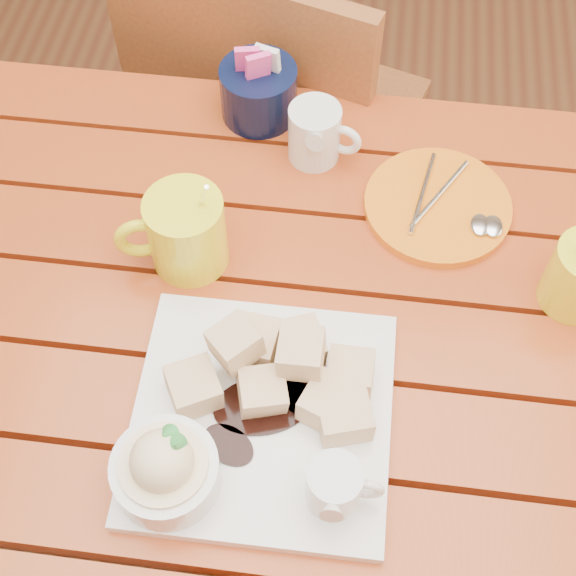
# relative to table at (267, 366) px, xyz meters

# --- Properties ---
(ground) EXTENTS (5.00, 5.00, 0.00)m
(ground) POSITION_rel_table_xyz_m (0.00, -0.00, -0.64)
(ground) COLOR brown
(ground) RESTS_ON ground
(table) EXTENTS (1.20, 0.79, 0.75)m
(table) POSITION_rel_table_xyz_m (0.00, 0.00, 0.00)
(table) COLOR #A32E15
(table) RESTS_ON ground
(dessert_plate) EXTENTS (0.28, 0.28, 0.11)m
(dessert_plate) POSITION_rel_table_xyz_m (-0.00, -0.14, 0.14)
(dessert_plate) COLOR white
(dessert_plate) RESTS_ON table
(coffee_mug_left) EXTENTS (0.13, 0.09, 0.16)m
(coffee_mug_left) POSITION_rel_table_xyz_m (-0.11, 0.08, 0.16)
(coffee_mug_left) COLOR yellow
(coffee_mug_left) RESTS_ON table
(cream_pitcher) EXTENTS (0.10, 0.08, 0.08)m
(cream_pitcher) POSITION_rel_table_xyz_m (0.03, 0.27, 0.15)
(cream_pitcher) COLOR white
(cream_pitcher) RESTS_ON table
(sugar_caddy) EXTENTS (0.11, 0.11, 0.12)m
(sugar_caddy) POSITION_rel_table_xyz_m (-0.06, 0.34, 0.15)
(sugar_caddy) COLOR black
(sugar_caddy) RESTS_ON table
(orange_saucer) EXTENTS (0.19, 0.19, 0.02)m
(orange_saucer) POSITION_rel_table_xyz_m (0.20, 0.20, 0.11)
(orange_saucer) COLOR orange
(orange_saucer) RESTS_ON table
(chair_far) EXTENTS (0.53, 0.53, 0.89)m
(chair_far) POSITION_rel_table_xyz_m (-0.07, 0.55, -0.14)
(chair_far) COLOR brown
(chair_far) RESTS_ON ground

